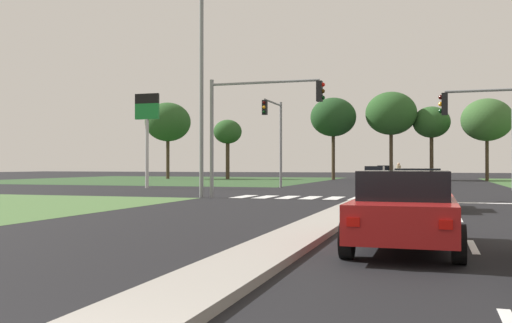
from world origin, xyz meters
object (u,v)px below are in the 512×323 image
car_red_sixth (405,209)px  treeline_fifth (431,123)px  car_navy_fourth (375,174)px  traffic_signal_near_left (252,114)px  car_grey_third (418,188)px  treeline_sixth (487,120)px  traffic_signal_near_right (509,120)px  pedestrian_at_median (399,171)px  car_blue_fifth (386,172)px  traffic_signal_far_left (275,128)px  fuel_price_totem (147,119)px  treeline_near (168,122)px  treeline_fourth (391,114)px  treeline_second (228,132)px  street_lamp_second (205,79)px  treeline_third (333,117)px

car_red_sixth → treeline_fifth: size_ratio=0.55×
car_navy_fourth → traffic_signal_near_left: size_ratio=0.75×
car_grey_third → car_red_sixth: 10.47m
traffic_signal_near_left → treeline_sixth: size_ratio=0.68×
traffic_signal_near_right → traffic_signal_near_left: 11.35m
pedestrian_at_median → car_grey_third: bearing=-156.4°
car_blue_fifth → traffic_signal_far_left: 27.68m
car_navy_fourth → fuel_price_totem: bearing=48.6°
treeline_near → treeline_fourth: (26.09, 1.56, 0.45)m
traffic_signal_near_right → treeline_second: (-26.12, 36.74, 1.99)m
car_red_sixth → street_lamp_second: bearing=124.4°
treeline_second → car_navy_fourth: bearing=-30.7°
treeline_fifth → traffic_signal_far_left: bearing=-110.7°
car_red_sixth → fuel_price_totem: fuel_price_totem is taller
car_navy_fourth → car_blue_fifth: car_blue_fifth is taller
car_blue_fifth → traffic_signal_far_left: (-5.30, -26.97, 3.35)m
treeline_third → treeline_fifth: (10.47, 1.60, -0.71)m
traffic_signal_far_left → treeline_fourth: treeline_fourth is taller
treeline_fifth → treeline_second: bearing=-175.3°
treeline_sixth → traffic_signal_near_left: bearing=-110.0°
street_lamp_second → traffic_signal_far_left: bearing=87.7°
car_grey_third → treeline_second: treeline_second is taller
treeline_near → treeline_fifth: bearing=5.0°
traffic_signal_far_left → car_grey_third: bearing=-58.6°
traffic_signal_near_right → treeline_second: 45.13m
car_grey_third → treeline_fourth: treeline_fourth is taller
street_lamp_second → fuel_price_totem: size_ratio=1.60×
car_grey_third → pedestrian_at_median: (-2.03, 23.71, 0.39)m
car_blue_fifth → treeline_third: bearing=16.4°
car_grey_third → car_blue_fifth: size_ratio=1.03×
traffic_signal_far_left → traffic_signal_near_left: traffic_signal_far_left is taller
car_navy_fourth → traffic_signal_far_left: traffic_signal_far_left is taller
car_grey_third → traffic_signal_far_left: (-9.85, 16.13, 3.40)m
fuel_price_totem → treeline_third: size_ratio=0.73×
car_red_sixth → traffic_signal_near_left: bearing=117.6°
street_lamp_second → treeline_near: size_ratio=1.16×
treeline_near → car_navy_fourth: bearing=-21.4°
traffic_signal_near_right → treeline_fourth: treeline_fourth is taller
car_red_sixth → traffic_signal_far_left: (-9.87, 26.60, 3.40)m
traffic_signal_near_left → treeline_sixth: 39.87m
car_blue_fifth → traffic_signal_near_right: bearing=101.8°
car_grey_third → fuel_price_totem: size_ratio=0.66×
pedestrian_at_median → traffic_signal_near_left: bearing=-177.9°
car_blue_fifth → treeline_fourth: 6.58m
treeline_third → treeline_fourth: 6.29m
car_grey_third → car_navy_fourth: size_ratio=1.01×
traffic_signal_near_right → treeline_third: 39.63m
treeline_second → treeline_third: size_ratio=0.76×
car_navy_fourth → pedestrian_at_median: (2.48, -6.72, 0.36)m
pedestrian_at_median → fuel_price_totem: bearing=138.0°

